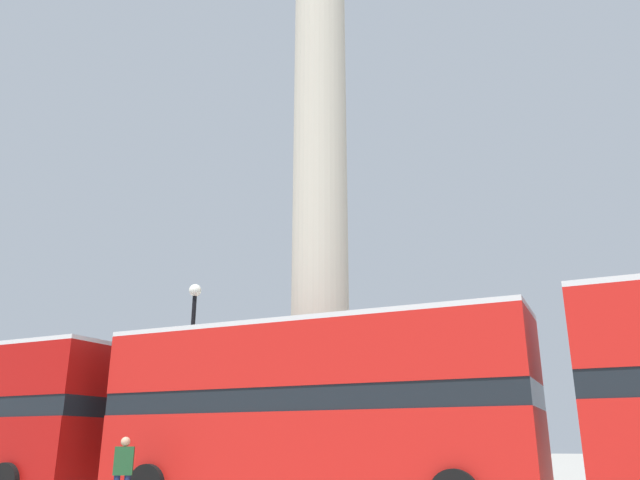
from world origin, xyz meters
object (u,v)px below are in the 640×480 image
(monument_column, at_px, (320,221))
(street_lamp, at_px, (190,373))
(bus_b, at_px, (310,404))
(pedestrian_by_plinth, at_px, (123,471))

(monument_column, bearing_deg, street_lamp, -148.26)
(street_lamp, bearing_deg, bus_b, -26.08)
(street_lamp, distance_m, pedestrian_by_plinth, 6.04)
(street_lamp, height_order, pedestrian_by_plinth, street_lamp)
(bus_b, relative_size, pedestrian_by_plinth, 6.56)
(monument_column, bearing_deg, bus_b, -68.10)
(monument_column, xyz_separation_m, bus_b, (1.99, -4.95, -6.63))
(monument_column, relative_size, pedestrian_by_plinth, 16.86)
(bus_b, height_order, street_lamp, street_lamp)
(monument_column, distance_m, street_lamp, 6.83)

